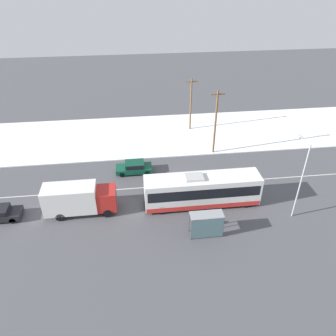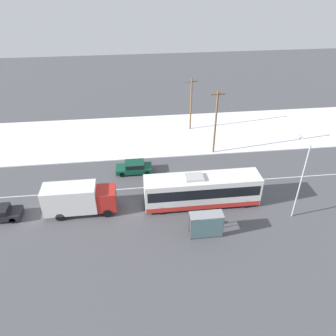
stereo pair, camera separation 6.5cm
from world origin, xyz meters
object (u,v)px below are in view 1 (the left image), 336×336
at_px(bus_shelter, 207,222).
at_px(city_bus, 202,190).
at_px(box_truck, 78,199).
at_px(utility_pole_roadside, 216,122).
at_px(utility_pole_snowlot, 191,104).
at_px(sedan_car, 134,167).
at_px(pedestrian_at_stop, 196,220).
at_px(streetlamp, 301,172).

bearing_deg(bus_shelter, city_bus, 83.46).
bearing_deg(bus_shelter, box_truck, 157.83).
height_order(city_bus, utility_pole_roadside, utility_pole_roadside).
distance_m(bus_shelter, utility_pole_roadside, 15.79).
height_order(city_bus, utility_pole_snowlot, utility_pole_snowlot).
bearing_deg(utility_pole_roadside, sedan_car, -161.67).
height_order(pedestrian_at_stop, bus_shelter, bus_shelter).
xyz_separation_m(city_bus, streetlamp, (8.62, -2.56, 3.29)).
height_order(box_truck, streetlamp, streetlamp).
height_order(sedan_car, utility_pole_snowlot, utility_pole_snowlot).
xyz_separation_m(pedestrian_at_stop, bus_shelter, (0.74, -1.15, 0.70)).
bearing_deg(pedestrian_at_stop, utility_pole_snowlot, 81.40).
xyz_separation_m(pedestrian_at_stop, utility_pole_snowlot, (3.18, 21.05, 3.10)).
height_order(box_truck, sedan_car, box_truck).
bearing_deg(city_bus, utility_pole_roadside, 70.02).
height_order(box_truck, utility_pole_roadside, utility_pole_roadside).
distance_m(box_truck, streetlamp, 21.42).
relative_size(city_bus, box_truck, 1.67).
bearing_deg(bus_shelter, pedestrian_at_stop, 122.74).
xyz_separation_m(sedan_car, pedestrian_at_stop, (5.44, -10.34, 0.19)).
bearing_deg(streetlamp, pedestrian_at_stop, -174.04).
xyz_separation_m(box_truck, bus_shelter, (11.85, -4.83, -0.08)).
bearing_deg(sedan_car, utility_pole_snowlot, -128.86).
height_order(city_bus, bus_shelter, city_bus).
bearing_deg(streetlamp, city_bus, 163.47).
xyz_separation_m(sedan_car, streetlamp, (15.35, -9.31, 4.24)).
bearing_deg(streetlamp, sedan_car, 148.77).
bearing_deg(utility_pole_snowlot, bus_shelter, -96.27).
relative_size(city_bus, utility_pole_roadside, 1.38).
bearing_deg(utility_pole_snowlot, pedestrian_at_stop, -98.60).
xyz_separation_m(sedan_car, bus_shelter, (6.19, -11.49, 0.90)).
relative_size(streetlamp, utility_pole_snowlot, 1.04).
bearing_deg(box_truck, utility_pole_roadside, 32.15).
bearing_deg(sedan_car, box_truck, 49.64).
distance_m(sedan_car, streetlamp, 18.44).
distance_m(city_bus, box_truck, 12.39).
relative_size(bus_shelter, utility_pole_roadside, 0.36).
xyz_separation_m(box_truck, pedestrian_at_stop, (11.11, -3.68, -0.78)).
relative_size(pedestrian_at_stop, utility_pole_snowlot, 0.20).
bearing_deg(pedestrian_at_stop, box_truck, 161.69).
xyz_separation_m(city_bus, utility_pole_roadside, (3.71, 10.21, 2.73)).
height_order(bus_shelter, utility_pole_snowlot, utility_pole_snowlot).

